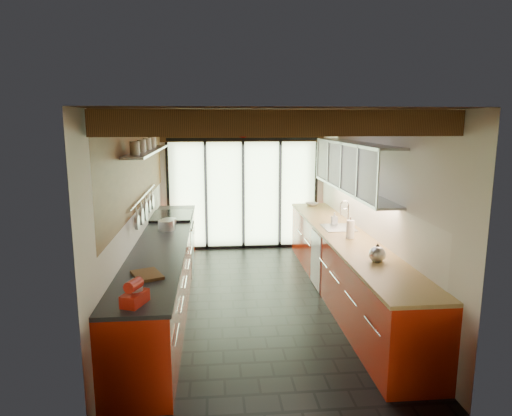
% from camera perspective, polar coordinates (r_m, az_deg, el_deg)
% --- Properties ---
extents(ground, '(5.50, 5.50, 0.00)m').
position_cam_1_polar(ground, '(6.60, -0.00, -11.39)').
color(ground, black).
rests_on(ground, ground).
extents(room_shell, '(5.50, 5.50, 5.50)m').
position_cam_1_polar(room_shell, '(6.17, -0.00, 2.98)').
color(room_shell, silver).
rests_on(room_shell, ground).
extents(ceiling_beams, '(3.14, 5.06, 4.90)m').
position_cam_1_polar(ceiling_beams, '(6.48, -0.32, 10.53)').
color(ceiling_beams, '#593316').
rests_on(ceiling_beams, ground).
extents(glass_door, '(2.95, 0.10, 2.90)m').
position_cam_1_polar(glass_door, '(8.83, -1.63, 5.40)').
color(glass_door, '#C6EAAD').
rests_on(glass_door, ground).
extents(left_counter, '(0.68, 5.00, 0.92)m').
position_cam_1_polar(left_counter, '(6.45, -11.46, -7.77)').
color(left_counter, '#AE1F0A').
rests_on(left_counter, ground).
extents(range_stove, '(0.66, 0.90, 0.97)m').
position_cam_1_polar(range_stove, '(7.83, -10.36, -4.33)').
color(range_stove, silver).
rests_on(range_stove, ground).
extents(right_counter, '(0.68, 5.00, 0.92)m').
position_cam_1_polar(right_counter, '(6.67, 11.04, -7.13)').
color(right_counter, '#AE1F0A').
rests_on(right_counter, ground).
extents(sink_assembly, '(0.45, 0.52, 0.43)m').
position_cam_1_polar(sink_assembly, '(6.91, 10.38, -2.18)').
color(sink_assembly, silver).
rests_on(sink_assembly, right_counter).
extents(upper_cabinets_right, '(0.34, 3.00, 3.00)m').
position_cam_1_polar(upper_cabinets_right, '(6.72, 12.04, 5.08)').
color(upper_cabinets_right, silver).
rests_on(upper_cabinets_right, ground).
extents(left_wall_fixtures, '(0.28, 2.60, 0.96)m').
position_cam_1_polar(left_wall_fixtures, '(6.36, -13.49, 4.66)').
color(left_wall_fixtures, silver).
rests_on(left_wall_fixtures, ground).
extents(stand_mixer, '(0.24, 0.30, 0.24)m').
position_cam_1_polar(stand_mixer, '(4.18, -14.92, -10.36)').
color(stand_mixer, red).
rests_on(stand_mixer, left_counter).
extents(pot_large, '(0.30, 0.30, 0.15)m').
position_cam_1_polar(pot_large, '(6.79, -11.15, -2.15)').
color(pot_large, silver).
rests_on(pot_large, left_counter).
extents(pot_small, '(0.23, 0.23, 0.09)m').
position_cam_1_polar(pot_small, '(7.20, -10.81, -1.65)').
color(pot_small, silver).
rests_on(pot_small, left_counter).
extents(cutting_board, '(0.39, 0.44, 0.03)m').
position_cam_1_polar(cutting_board, '(4.88, -13.47, -8.14)').
color(cutting_board, brown).
rests_on(cutting_board, left_counter).
extents(kettle, '(0.22, 0.25, 0.23)m').
position_cam_1_polar(kettle, '(5.38, 14.92, -5.48)').
color(kettle, silver).
rests_on(kettle, right_counter).
extents(paper_towel, '(0.14, 0.14, 0.30)m').
position_cam_1_polar(paper_towel, '(6.33, 11.71, -2.65)').
color(paper_towel, white).
rests_on(paper_towel, right_counter).
extents(soap_bottle, '(0.09, 0.09, 0.20)m').
position_cam_1_polar(soap_bottle, '(7.11, 9.77, -1.32)').
color(soap_bottle, silver).
rests_on(soap_bottle, right_counter).
extents(bowl, '(0.30, 0.30, 0.05)m').
position_cam_1_polar(bowl, '(8.67, 7.00, 0.47)').
color(bowl, silver).
rests_on(bowl, right_counter).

